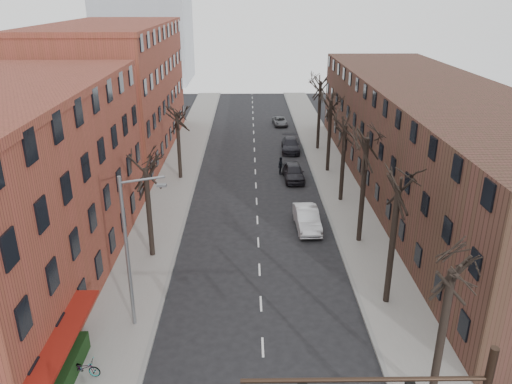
{
  "coord_description": "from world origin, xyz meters",
  "views": [
    {
      "loc": [
        -0.69,
        -13.54,
        17.53
      ],
      "look_at": [
        -0.17,
        20.27,
        4.0
      ],
      "focal_mm": 35.0,
      "sensor_mm": 36.0,
      "label": 1
    }
  ],
  "objects_px": {
    "bicycle": "(83,368)",
    "silver_sedan": "(307,219)",
    "parked_car_mid": "(291,145)",
    "parked_car_near": "(293,172)"
  },
  "relations": [
    {
      "from": "parked_car_mid",
      "to": "bicycle",
      "type": "xyz_separation_m",
      "value": [
        -13.1,
        -37.53,
        -0.15
      ]
    },
    {
      "from": "bicycle",
      "to": "silver_sedan",
      "type": "bearing_deg",
      "value": -29.47
    },
    {
      "from": "silver_sedan",
      "to": "parked_car_near",
      "type": "xyz_separation_m",
      "value": [
        -0.12,
        11.14,
        -0.01
      ]
    },
    {
      "from": "silver_sedan",
      "to": "parked_car_near",
      "type": "bearing_deg",
      "value": 88.28
    },
    {
      "from": "parked_car_mid",
      "to": "bicycle",
      "type": "bearing_deg",
      "value": -106.85
    },
    {
      "from": "parked_car_near",
      "to": "parked_car_mid",
      "type": "height_order",
      "value": "parked_car_near"
    },
    {
      "from": "silver_sedan",
      "to": "bicycle",
      "type": "height_order",
      "value": "silver_sedan"
    },
    {
      "from": "silver_sedan",
      "to": "bicycle",
      "type": "xyz_separation_m",
      "value": [
        -12.73,
        -16.56,
        -0.22
      ]
    },
    {
      "from": "silver_sedan",
      "to": "parked_car_near",
      "type": "height_order",
      "value": "silver_sedan"
    },
    {
      "from": "silver_sedan",
      "to": "parked_car_near",
      "type": "distance_m",
      "value": 11.14
    }
  ]
}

